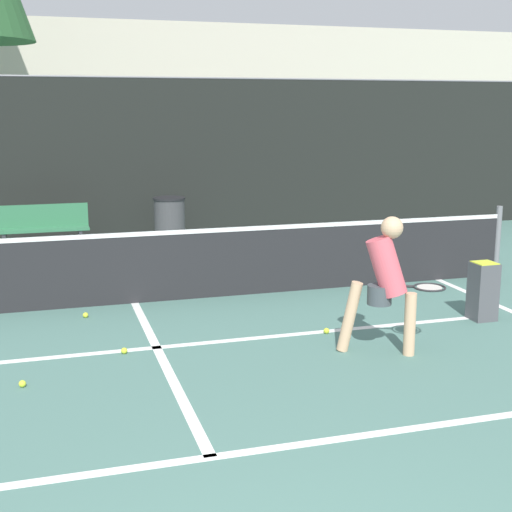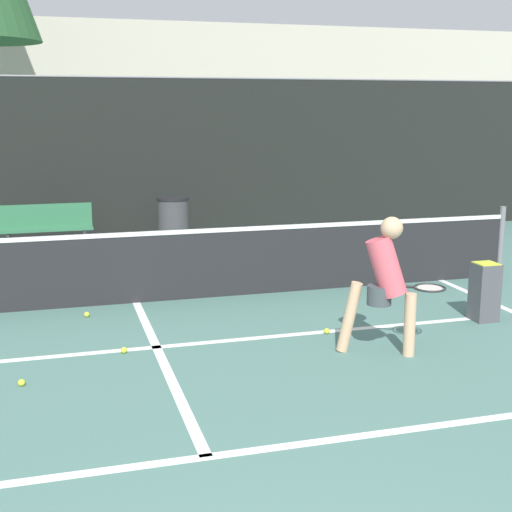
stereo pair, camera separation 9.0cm
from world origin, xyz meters
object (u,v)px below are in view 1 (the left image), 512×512
parked_car (268,180)px  player_practicing (386,279)px  trash_bin (170,222)px  courtside_bench (42,228)px  ball_hopper (483,290)px

parked_car → player_practicing: bearing=-101.8°
player_practicing → trash_bin: (-1.13, 6.40, -0.35)m
parked_car → courtside_bench: bearing=-137.9°
player_practicing → courtside_bench: size_ratio=0.92×
trash_bin → parked_car: parked_car is taller
ball_hopper → courtside_bench: 7.58m
ball_hopper → parked_car: bearing=86.1°
player_practicing → ball_hopper: 1.91m
courtside_bench → parked_car: size_ratio=0.34×
player_practicing → courtside_bench: 7.23m
courtside_bench → trash_bin: 2.24m
player_practicing → parked_car: bearing=105.7°
trash_bin → ball_hopper: bearing=-63.5°
ball_hopper → parked_car: size_ratio=0.15×
ball_hopper → courtside_bench: size_ratio=0.45×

